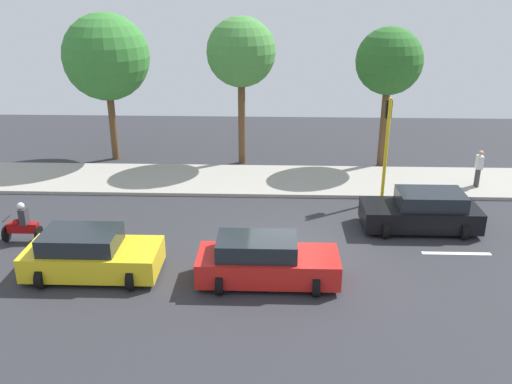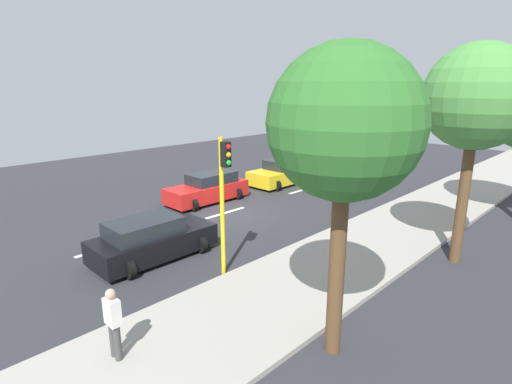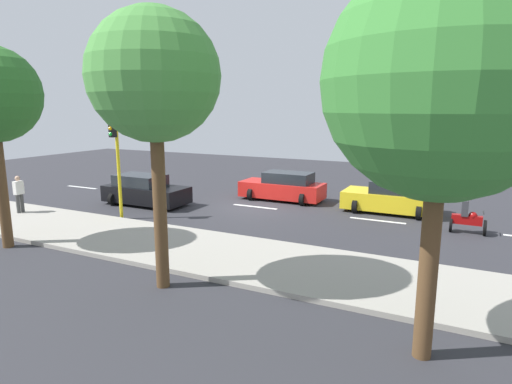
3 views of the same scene
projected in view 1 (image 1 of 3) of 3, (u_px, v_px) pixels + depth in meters
The scene contains 14 objects.
ground_plane at pixel (285, 252), 19.29m from camera, with size 40.00×60.00×0.10m, color #2D2D33.
sidewalk at pixel (283, 180), 25.76m from camera, with size 4.00×60.00×0.15m, color #9E998E.
lane_stripe_north at pixel (456, 253), 19.07m from camera, with size 0.20×2.40×0.01m, color white.
lane_stripe_mid at pixel (285, 251), 19.27m from camera, with size 0.20×2.40×0.01m, color white.
lane_stripe_south at pixel (116, 248), 19.47m from camera, with size 0.20×2.40×0.01m, color white.
car_black at pixel (422, 212), 20.72m from camera, with size 2.30×4.35×1.52m.
car_red at pixel (265, 261), 17.08m from camera, with size 2.15×4.42×1.52m.
car_yellow_cab at pixel (91, 254), 17.51m from camera, with size 2.37×4.26×1.52m.
motorcycle at pixel (22, 225), 19.74m from camera, with size 0.60×1.30×1.53m.
pedestrian_near_signal at pixel (479, 167), 24.51m from camera, with size 0.40×0.24×1.69m.
traffic_light_corner at pixel (387, 135), 22.57m from camera, with size 0.49×0.24×4.50m.
street_tree_center at pixel (241, 53), 26.43m from camera, with size 3.38×3.38×7.34m.
street_tree_south at pixel (106, 57), 27.18m from camera, with size 4.31×4.31×7.48m.
street_tree_north at pixel (389, 62), 26.05m from camera, with size 3.22×3.22×6.90m.
Camera 1 is at (-17.21, 0.40, 8.97)m, focal length 38.32 mm.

